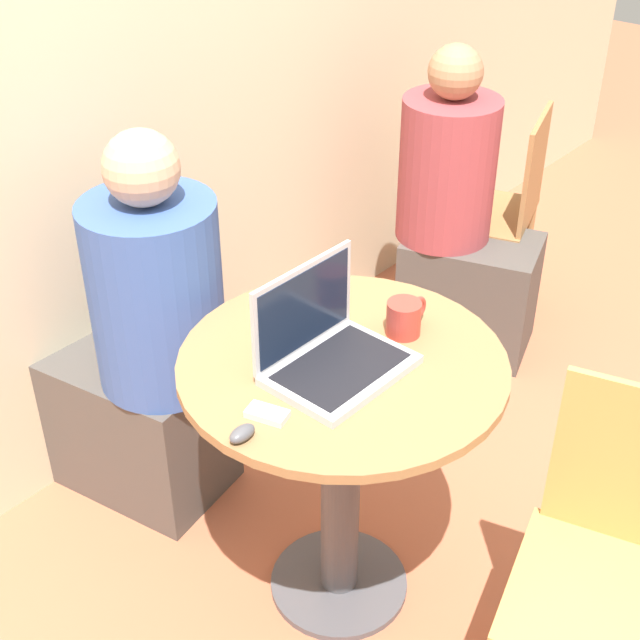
% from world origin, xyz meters
% --- Properties ---
extents(ground_plane, '(12.00, 12.00, 0.00)m').
position_xyz_m(ground_plane, '(0.00, 0.00, 0.00)').
color(ground_plane, '#B26042').
extents(back_wall, '(7.00, 0.05, 2.60)m').
position_xyz_m(back_wall, '(0.00, 0.97, 1.30)').
color(back_wall, beige).
rests_on(back_wall, ground_plane).
extents(round_table, '(0.77, 0.77, 0.77)m').
position_xyz_m(round_table, '(0.00, 0.00, 0.56)').
color(round_table, '#4C4C51').
rests_on(round_table, ground_plane).
extents(laptop, '(0.32, 0.24, 0.24)m').
position_xyz_m(laptop, '(-0.04, 0.01, 0.82)').
color(laptop, '#B7B7BC').
rests_on(laptop, round_table).
extents(cell_phone, '(0.07, 0.10, 0.02)m').
position_xyz_m(cell_phone, '(-0.26, -0.01, 0.78)').
color(cell_phone, silver).
rests_on(cell_phone, round_table).
extents(computer_mouse, '(0.06, 0.04, 0.03)m').
position_xyz_m(computer_mouse, '(-0.35, -0.02, 0.79)').
color(computer_mouse, '#4C4C51').
rests_on(computer_mouse, round_table).
extents(coffee_cup, '(0.13, 0.08, 0.09)m').
position_xyz_m(coffee_cup, '(0.18, -0.04, 0.82)').
color(coffee_cup, '#B2382D').
rests_on(coffee_cup, round_table).
extents(chair_empty, '(0.49, 0.49, 0.88)m').
position_xyz_m(chair_empty, '(0.10, -0.68, 0.46)').
color(chair_empty, tan).
rests_on(chair_empty, ground_plane).
extents(person_seated, '(0.42, 0.58, 1.19)m').
position_xyz_m(person_seated, '(-0.05, 0.68, 0.49)').
color(person_seated, '#4C4742').
rests_on(person_seated, ground_plane).
extents(chair_background, '(0.51, 0.51, 0.85)m').
position_xyz_m(chair_background, '(1.47, 0.44, 0.45)').
color(chair_background, '#9E7042').
rests_on(chair_background, ground_plane).
extents(person_background, '(0.46, 0.57, 1.14)m').
position_xyz_m(person_background, '(1.22, 0.44, 0.47)').
color(person_background, '#4C4742').
rests_on(person_background, ground_plane).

